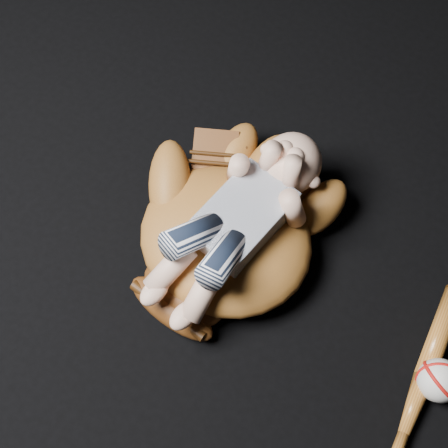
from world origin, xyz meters
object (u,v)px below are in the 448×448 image
object	(u,v)px
baseball_bat	(420,388)
baseball	(439,380)
baseball_glove	(226,235)
newborn_baby	(230,226)

from	to	relation	value
baseball_bat	baseball	distance (m)	0.03
baseball_glove	newborn_baby	world-z (taller)	newborn_baby
newborn_baby	baseball	xyz separation A→B (m)	(0.41, -0.00, -0.10)
baseball_bat	newborn_baby	bearing A→B (deg)	176.20
baseball_glove	baseball_bat	world-z (taller)	baseball_glove
baseball_bat	baseball	bearing A→B (deg)	51.21
baseball_glove	baseball	distance (m)	0.43
baseball	baseball_glove	bearing A→B (deg)	178.55
baseball_glove	baseball	bearing A→B (deg)	2.28
baseball	newborn_baby	bearing A→B (deg)	179.52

